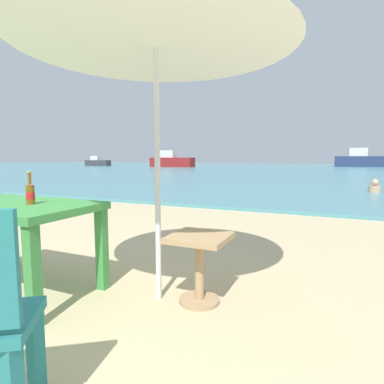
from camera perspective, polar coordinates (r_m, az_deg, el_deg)
name	(u,v)px	position (r m, az deg, el deg)	size (l,w,h in m)	color
ground_plane	(66,333)	(2.37, -22.03, -22.78)	(120.00, 120.00, 0.00)	#C6B287
sea_water	(313,169)	(31.47, 21.27, 3.87)	(120.00, 50.00, 0.08)	teal
picnic_table_green	(12,216)	(3.00, -30.03, -3.82)	(1.40, 0.80, 0.76)	#3D8C42
beer_bottle_amber	(30,193)	(2.81, -27.48, -0.11)	(0.07, 0.07, 0.26)	brown
patio_umbrella	(156,23)	(2.62, -6.67, 28.36)	(2.10, 2.10, 2.30)	silver
side_table_wood	(199,259)	(2.47, 1.37, -12.07)	(0.44, 0.44, 0.54)	tan
swimmer_person	(375,187)	(11.02, 30.43, 0.77)	(0.34, 0.34, 0.41)	tan
boat_cargo_ship	(172,161)	(36.47, -3.77, 5.69)	(5.24, 1.43, 1.91)	maroon
boat_fishing_trawler	(362,160)	(41.90, 28.67, 5.16)	(6.05, 1.65, 2.20)	navy
boat_ferry	(97,162)	(42.96, -16.91, 5.23)	(3.58, 0.98, 1.30)	#38383F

